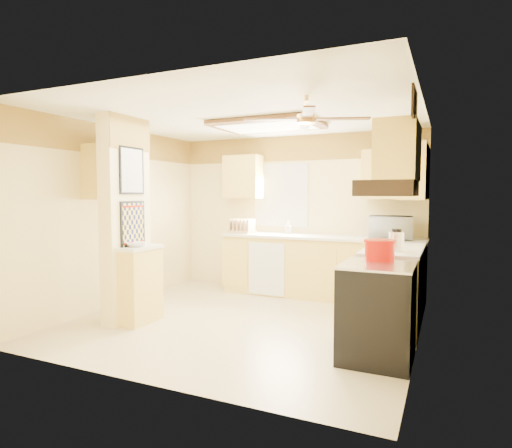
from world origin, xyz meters
The scene contains 34 objects.
floor centered at (0.00, 0.00, 0.00)m, with size 4.00×4.00×0.00m, color beige.
ceiling centered at (0.00, 0.00, 2.50)m, with size 4.00×4.00×0.00m, color white.
wall_back centered at (0.00, 1.90, 1.25)m, with size 4.00×4.00×0.00m, color #FFE69B.
wall_front centered at (0.00, -1.90, 1.25)m, with size 4.00×4.00×0.00m, color #FFE69B.
wall_left centered at (-2.00, 0.00, 1.25)m, with size 3.80×3.80×0.00m, color #FFE69B.
wall_right centered at (2.00, 0.00, 1.25)m, with size 3.80×3.80×0.00m, color #FFE69B.
wallpaper_border centered at (0.00, 1.88, 2.30)m, with size 4.00×0.02×0.40m, color gold.
partition_column centered at (-1.35, -0.55, 1.25)m, with size 0.20×0.70×2.50m, color #FFE69B.
partition_ledge centered at (-1.13, -0.55, 0.45)m, with size 0.25×0.55×0.90m, color #E5CA60.
ledge_top centered at (-1.13, -0.55, 0.92)m, with size 0.28×0.58×0.04m, color silver.
lower_cabinets_back centered at (0.50, 1.60, 0.45)m, with size 3.00×0.60×0.90m, color #E5CA60.
lower_cabinets_right centered at (1.70, 0.60, 0.45)m, with size 0.60×1.40×0.90m, color #E5CA60.
countertop_back centered at (0.50, 1.59, 0.92)m, with size 3.04×0.64×0.04m, color silver.
countertop_right centered at (1.69, 0.60, 0.92)m, with size 0.64×1.44×0.04m, color silver.
dishwasher_panel centered at (-0.25, 1.29, 0.43)m, with size 0.58×0.02×0.80m, color white.
window centered at (-0.25, 1.89, 1.55)m, with size 0.92×0.02×1.02m.
upper_cab_back_left centered at (-0.85, 1.72, 1.85)m, with size 0.60×0.35×0.70m, color #E5CA60.
upper_cab_back_right centered at (1.55, 1.72, 1.85)m, with size 0.90×0.35×0.70m, color #E5CA60.
upper_cab_right centered at (1.82, 1.25, 1.85)m, with size 0.35×1.00×0.70m, color #E5CA60.
upper_cab_left_wall centered at (-1.82, -0.25, 1.85)m, with size 0.35×0.75×0.70m, color #E5CA60.
upper_cab_over_stove centered at (1.82, -0.55, 1.95)m, with size 0.35×0.76×0.52m, color #E5CA60.
stove centered at (1.67, -0.55, 0.46)m, with size 0.68×0.77×0.92m.
range_hood centered at (1.74, -0.55, 1.62)m, with size 0.50×0.76×0.14m, color black.
poster_menu centered at (-1.24, -0.55, 1.85)m, with size 0.02×0.42×0.57m.
poster_nashville centered at (-1.24, -0.55, 1.20)m, with size 0.02×0.42×0.57m.
ceiling_light_panel centered at (0.10, 0.50, 2.46)m, with size 1.35×0.95×0.06m.
ceiling_fan centered at (1.00, -0.70, 2.29)m, with size 1.15×1.15×0.26m.
vent_grate centered at (1.98, -0.90, 2.30)m, with size 0.02×0.40×0.25m, color black.
microwave centered at (1.53, 1.57, 1.10)m, with size 0.58×0.39×0.32m, color white.
bowl centered at (-1.13, -0.61, 0.97)m, with size 0.23×0.23×0.06m, color white.
dutch_oven centered at (1.65, -0.34, 1.02)m, with size 0.31×0.31×0.20m.
kettle centered at (1.74, 0.24, 1.06)m, with size 0.16×0.16×0.25m.
dish_rack centered at (-0.80, 1.56, 1.02)m, with size 0.42×0.33×0.23m.
utensil_crock centered at (-0.07, 1.75, 1.01)m, with size 0.10×0.10×0.20m.
Camera 1 is at (2.26, -4.65, 1.57)m, focal length 30.00 mm.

